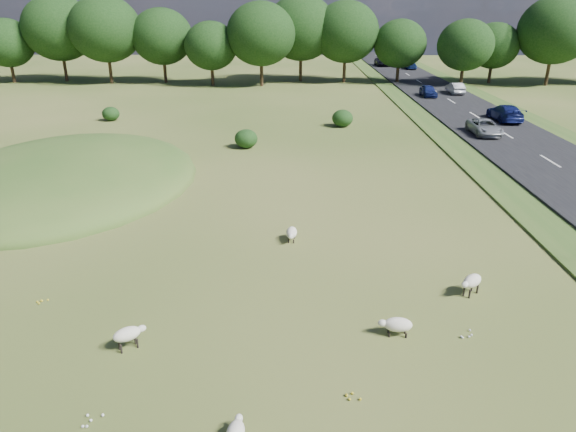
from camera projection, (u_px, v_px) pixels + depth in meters
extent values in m
plane|color=#355119|center=(264.00, 149.00, 39.36)|extent=(160.00, 160.00, 0.00)
ellipsoid|color=#33561E|center=(66.00, 181.00, 32.08)|extent=(16.00, 20.00, 4.00)
cube|color=black|center=(481.00, 121.00, 48.37)|extent=(8.00, 150.00, 0.25)
cylinder|color=black|center=(12.00, 71.00, 72.62)|extent=(0.44, 0.44, 3.12)
ellipsoid|color=black|center=(7.00, 43.00, 71.17)|extent=(7.28, 7.28, 6.55)
cylinder|color=black|center=(65.00, 66.00, 73.39)|extent=(0.44, 0.44, 4.21)
ellipsoid|color=black|center=(59.00, 28.00, 71.43)|extent=(9.83, 9.83, 8.84)
cylinder|color=black|center=(110.00, 68.00, 71.66)|extent=(0.44, 0.44, 4.18)
ellipsoid|color=black|center=(105.00, 29.00, 69.71)|extent=(9.75, 9.75, 8.78)
cylinder|color=black|center=(165.00, 70.00, 72.34)|extent=(0.44, 0.44, 3.61)
ellipsoid|color=black|center=(162.00, 37.00, 70.67)|extent=(8.41, 8.41, 7.57)
cylinder|color=black|center=(212.00, 74.00, 69.78)|extent=(0.44, 0.44, 3.02)
ellipsoid|color=black|center=(211.00, 46.00, 68.38)|extent=(7.04, 7.04, 6.34)
cylinder|color=black|center=(262.00, 71.00, 69.14)|extent=(0.44, 0.44, 3.90)
ellipsoid|color=black|center=(261.00, 34.00, 67.33)|extent=(9.09, 9.09, 8.18)
cylinder|color=black|center=(301.00, 66.00, 73.57)|extent=(0.44, 0.44, 4.22)
ellipsoid|color=black|center=(301.00, 28.00, 71.61)|extent=(9.85, 9.85, 8.86)
cylinder|color=black|center=(344.00, 68.00, 72.68)|extent=(0.44, 0.44, 3.94)
ellipsoid|color=black|center=(346.00, 32.00, 70.85)|extent=(9.20, 9.20, 8.28)
cylinder|color=black|center=(398.00, 72.00, 71.91)|extent=(0.44, 0.44, 3.09)
ellipsoid|color=black|center=(400.00, 44.00, 70.47)|extent=(7.20, 7.20, 6.48)
cylinder|color=black|center=(462.00, 75.00, 68.55)|extent=(0.44, 0.44, 3.12)
ellipsoid|color=black|center=(466.00, 45.00, 67.10)|extent=(7.29, 7.29, 6.56)
cylinder|color=black|center=(490.00, 72.00, 72.05)|extent=(0.44, 0.44, 2.93)
ellipsoid|color=black|center=(494.00, 46.00, 70.68)|extent=(6.84, 6.84, 6.16)
cylinder|color=black|center=(548.00, 70.00, 69.62)|extent=(0.44, 0.44, 4.16)
ellipsoid|color=black|center=(556.00, 30.00, 67.68)|extent=(9.71, 9.71, 8.74)
ellipsoid|color=black|center=(246.00, 139.00, 39.35)|extent=(1.76, 1.76, 1.44)
ellipsoid|color=black|center=(342.00, 118.00, 46.22)|extent=(1.88, 1.88, 1.54)
ellipsoid|color=black|center=(111.00, 114.00, 48.70)|extent=(1.60, 1.60, 1.31)
ellipsoid|color=beige|center=(472.00, 281.00, 19.31)|extent=(1.04, 1.01, 0.49)
ellipsoid|color=silver|center=(465.00, 285.00, 18.98)|extent=(0.38, 0.38, 0.24)
cylinder|color=black|center=(470.00, 294.00, 19.22)|extent=(0.07, 0.07, 0.35)
cylinder|color=black|center=(464.00, 292.00, 19.38)|extent=(0.07, 0.07, 0.35)
cylinder|color=black|center=(477.00, 289.00, 19.55)|extent=(0.07, 0.07, 0.35)
cylinder|color=black|center=(472.00, 287.00, 19.72)|extent=(0.07, 0.07, 0.35)
ellipsoid|color=beige|center=(292.00, 233.00, 23.84)|extent=(0.57, 0.96, 0.48)
ellipsoid|color=silver|center=(291.00, 236.00, 23.36)|extent=(0.25, 0.32, 0.24)
cylinder|color=black|center=(294.00, 241.00, 23.70)|extent=(0.07, 0.07, 0.17)
cylinder|color=black|center=(289.00, 241.00, 23.72)|extent=(0.07, 0.07, 0.17)
cylinder|color=black|center=(294.00, 237.00, 24.20)|extent=(0.07, 0.07, 0.17)
cylinder|color=black|center=(290.00, 236.00, 24.22)|extent=(0.07, 0.07, 0.17)
ellipsoid|color=beige|center=(398.00, 325.00, 16.95)|extent=(0.97, 0.56, 0.48)
ellipsoid|color=silver|center=(382.00, 323.00, 16.97)|extent=(0.32, 0.25, 0.24)
cylinder|color=black|center=(389.00, 335.00, 16.99)|extent=(0.07, 0.07, 0.18)
cylinder|color=black|center=(388.00, 331.00, 17.21)|extent=(0.07, 0.07, 0.18)
cylinder|color=black|center=(406.00, 335.00, 16.95)|extent=(0.07, 0.07, 0.18)
cylinder|color=black|center=(405.00, 331.00, 17.17)|extent=(0.07, 0.07, 0.18)
ellipsoid|color=silver|center=(239.00, 419.00, 13.10)|extent=(0.23, 0.30, 0.22)
ellipsoid|color=beige|center=(127.00, 334.00, 16.24)|extent=(1.00, 0.89, 0.46)
ellipsoid|color=silver|center=(142.00, 329.00, 16.47)|extent=(0.36, 0.34, 0.23)
cylinder|color=black|center=(135.00, 340.00, 16.60)|extent=(0.06, 0.06, 0.32)
cylinder|color=black|center=(137.00, 343.00, 16.43)|extent=(0.06, 0.06, 0.32)
cylinder|color=black|center=(119.00, 345.00, 16.34)|extent=(0.06, 0.06, 0.32)
cylinder|color=black|center=(121.00, 349.00, 16.17)|extent=(0.06, 0.06, 0.32)
imported|color=navy|center=(505.00, 113.00, 47.53)|extent=(2.06, 5.06, 1.47)
imported|color=#A3A6AA|center=(455.00, 88.00, 62.18)|extent=(1.39, 3.99, 1.31)
imported|color=navy|center=(428.00, 91.00, 60.21)|extent=(1.54, 3.82, 1.30)
imported|color=#9EA2A6|center=(485.00, 127.00, 42.48)|extent=(2.03, 4.40, 1.22)
imported|color=black|center=(383.00, 61.00, 90.76)|extent=(2.46, 5.34, 1.49)
imported|color=navy|center=(410.00, 65.00, 86.36)|extent=(1.73, 4.25, 1.23)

